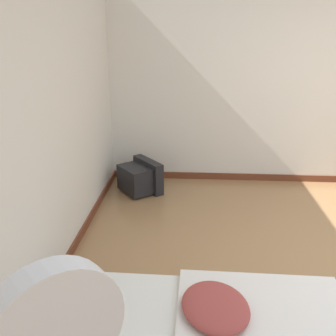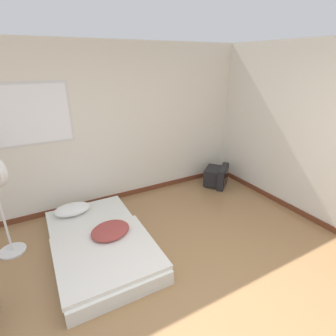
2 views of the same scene
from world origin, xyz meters
The scene contains 4 objects.
ground_plane centered at (0.00, 0.00, 0.00)m, with size 20.00×20.00×0.00m, color #997047.
wall_back centered at (-0.02, 2.80, 1.29)m, with size 7.35×0.08×2.60m.
mattress_bed centered at (-0.58, 1.54, 0.12)m, with size 1.18×1.98×0.33m.
crt_tv centered at (1.98, 2.32, 0.19)m, with size 0.63×0.62×0.40m.
Camera 2 is at (-1.15, -1.32, 2.32)m, focal length 28.00 mm.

